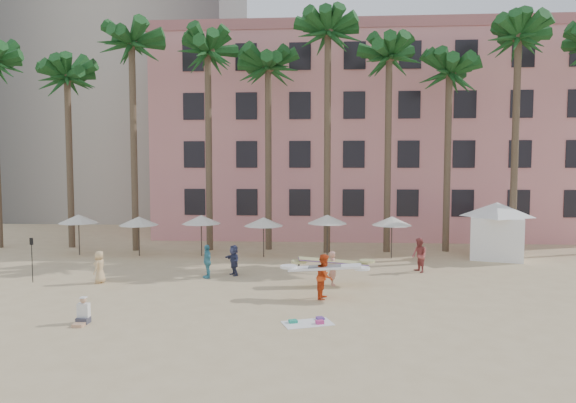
% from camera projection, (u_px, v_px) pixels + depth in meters
% --- Properties ---
extents(ground, '(120.00, 120.00, 0.00)m').
position_uv_depth(ground, '(253.00, 315.00, 19.90)').
color(ground, '#D1B789').
rests_on(ground, ground).
extents(pink_hotel, '(35.00, 14.00, 16.00)m').
position_uv_depth(pink_hotel, '(372.00, 140.00, 44.73)').
color(pink_hotel, pink).
rests_on(pink_hotel, ground).
extents(palm_row, '(44.40, 5.40, 16.30)m').
position_uv_depth(palm_row, '(290.00, 56.00, 33.86)').
color(palm_row, brown).
rests_on(palm_row, ground).
extents(umbrella_row, '(22.50, 2.70, 2.73)m').
position_uv_depth(umbrella_row, '(232.00, 220.00, 32.37)').
color(umbrella_row, '#332B23').
rests_on(umbrella_row, ground).
extents(cabana, '(5.59, 5.59, 3.50)m').
position_uv_depth(cabana, '(496.00, 225.00, 31.90)').
color(cabana, white).
rests_on(cabana, ground).
extents(beach_towel, '(2.03, 1.56, 0.14)m').
position_uv_depth(beach_towel, '(309.00, 322.00, 18.88)').
color(beach_towel, white).
rests_on(beach_towel, ground).
extents(carrier_yellow, '(3.38, 1.13, 1.67)m').
position_uv_depth(carrier_yellow, '(333.00, 266.00, 24.75)').
color(carrier_yellow, tan).
rests_on(carrier_yellow, ground).
extents(carrier_white, '(3.19, 1.07, 1.95)m').
position_uv_depth(carrier_white, '(325.00, 275.00, 22.31)').
color(carrier_white, '#DC4517').
rests_on(carrier_white, ground).
extents(beachgoers, '(16.99, 4.55, 1.87)m').
position_uv_depth(beachgoers, '(269.00, 260.00, 26.83)').
color(beachgoers, '#4EA3B6').
rests_on(beachgoers, ground).
extents(paddle, '(0.18, 0.04, 2.23)m').
position_uv_depth(paddle, '(32.00, 254.00, 25.35)').
color(paddle, black).
rests_on(paddle, ground).
extents(seated_man, '(0.43, 0.75, 0.97)m').
position_uv_depth(seated_man, '(83.00, 315.00, 18.81)').
color(seated_man, '#3F3F4C').
rests_on(seated_man, ground).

